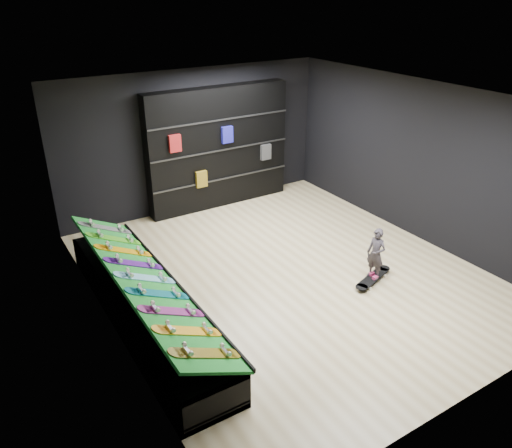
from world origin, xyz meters
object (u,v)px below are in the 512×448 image
display_rack (145,307)px  child (375,263)px  floor_skateboard (373,279)px  back_shelving (218,148)px

display_rack → child: child is taller
floor_skateboard → child: (0.00, 0.00, 0.31)m
floor_skateboard → display_rack: bearing=147.0°
display_rack → back_shelving: back_shelving is taller
child → display_rack: bearing=-116.3°
back_shelving → floor_skateboard: size_ratio=3.34×
floor_skateboard → child: child is taller
floor_skateboard → back_shelving: bearing=80.0°
child → back_shelving: bearing=176.6°
back_shelving → child: (0.61, -4.29, -0.95)m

